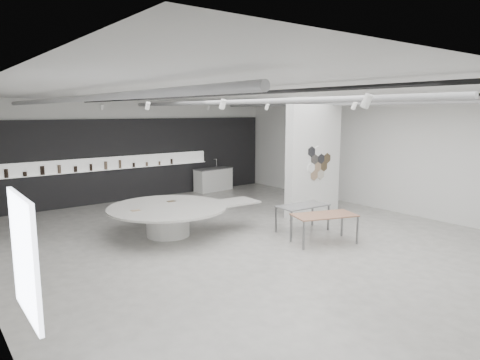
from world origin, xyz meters
TOP-DOWN VIEW (x-y plane):
  - room at (-0.09, -0.00)m, footprint 12.02×14.02m
  - back_wall_display at (-0.08, 6.93)m, footprint 11.80×0.27m
  - partition_column at (3.50, 1.00)m, footprint 2.20×0.38m
  - display_island at (-1.40, 1.69)m, footprint 4.24×3.43m
  - sample_table_wood at (1.43, -1.35)m, footprint 1.79×1.28m
  - sample_table_stone at (1.77, -0.24)m, footprint 1.52×0.83m
  - kitchen_counter at (3.29, 6.55)m, footprint 1.76×0.83m

SIDE VIEW (x-z plane):
  - kitchen_counter at x=3.29m, z-range -0.19..1.16m
  - display_island at x=-1.40m, z-range 0.12..0.95m
  - sample_table_stone at x=1.77m, z-range 0.32..1.08m
  - sample_table_wood at x=1.43m, z-range 0.32..1.08m
  - back_wall_display at x=-0.08m, z-range -0.01..3.09m
  - partition_column at x=3.50m, z-range 0.00..3.60m
  - room at x=-0.09m, z-range 0.16..3.98m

